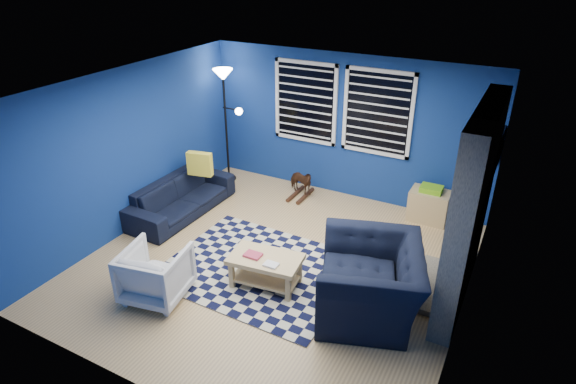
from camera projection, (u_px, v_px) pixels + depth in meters
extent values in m
plane|color=tan|center=(275.00, 264.00, 6.80)|extent=(5.00, 5.00, 0.00)
plane|color=white|center=(273.00, 89.00, 5.66)|extent=(5.00, 5.00, 0.00)
plane|color=navy|center=(345.00, 128.00, 8.20)|extent=(5.00, 0.00, 5.00)
plane|color=navy|center=(130.00, 151.00, 7.27)|extent=(0.00, 5.00, 5.00)
plane|color=navy|center=(476.00, 232.00, 5.19)|extent=(0.00, 5.00, 5.00)
cube|color=gray|center=(471.00, 209.00, 5.64)|extent=(0.26, 2.00, 2.50)
cube|color=black|center=(447.00, 269.00, 6.11)|extent=(0.04, 0.70, 0.60)
cube|color=gray|center=(433.00, 285.00, 6.30)|extent=(0.50, 1.20, 0.08)
cube|color=black|center=(306.00, 102.00, 8.34)|extent=(1.05, 0.02, 1.30)
cube|color=white|center=(306.00, 62.00, 8.02)|extent=(1.17, 0.05, 0.06)
cube|color=white|center=(305.00, 139.00, 8.64)|extent=(1.17, 0.05, 0.06)
cube|color=black|center=(378.00, 113.00, 7.80)|extent=(1.05, 0.02, 1.30)
cube|color=white|center=(381.00, 71.00, 7.48)|extent=(1.17, 0.05, 0.06)
cube|color=white|center=(374.00, 152.00, 8.10)|extent=(1.17, 0.05, 0.06)
cube|color=black|center=(496.00, 155.00, 6.72)|extent=(0.06, 1.00, 0.58)
cube|color=black|center=(494.00, 155.00, 6.74)|extent=(0.01, 0.92, 0.50)
cube|color=black|center=(259.00, 269.00, 6.68)|extent=(2.54, 2.05, 0.02)
imported|color=black|center=(181.00, 197.00, 7.99)|extent=(2.01, 0.82, 0.58)
imported|color=black|center=(370.00, 281.00, 5.73)|extent=(1.67, 1.56, 0.88)
imported|color=gray|center=(156.00, 273.00, 6.02)|extent=(0.88, 0.89, 0.70)
imported|color=#4A2E18|center=(300.00, 181.00, 8.50)|extent=(0.36, 0.58, 0.46)
cube|color=#D8BA79|center=(265.00, 259.00, 6.18)|extent=(0.99, 0.65, 0.06)
cube|color=#D8BA79|center=(266.00, 277.00, 6.32)|extent=(0.90, 0.55, 0.03)
cube|color=#AB3148|center=(253.00, 255.00, 6.19)|extent=(0.24, 0.19, 0.03)
cube|color=silver|center=(271.00, 265.00, 6.00)|extent=(0.19, 0.15, 0.03)
cube|color=#D8BA79|center=(232.00, 273.00, 6.28)|extent=(0.07, 0.07, 0.37)
cube|color=#D8BA79|center=(285.00, 291.00, 5.96)|extent=(0.07, 0.07, 0.37)
cube|color=#D8BA79|center=(249.00, 257.00, 6.61)|extent=(0.07, 0.07, 0.37)
cube|color=#D8BA79|center=(300.00, 273.00, 6.28)|extent=(0.07, 0.07, 0.37)
cube|color=#D8BA79|center=(429.00, 206.00, 7.79)|extent=(0.62, 0.41, 0.52)
cube|color=black|center=(429.00, 206.00, 7.79)|extent=(0.54, 0.37, 0.41)
cube|color=#74C417|center=(431.00, 189.00, 7.65)|extent=(0.34, 0.26, 0.09)
cylinder|color=black|center=(229.00, 178.00, 9.29)|extent=(0.27, 0.27, 0.03)
cylinder|color=black|center=(226.00, 130.00, 8.84)|extent=(0.04, 0.04, 1.97)
cone|color=white|center=(223.00, 75.00, 8.38)|extent=(0.35, 0.35, 0.20)
sphere|color=white|center=(239.00, 111.00, 8.47)|extent=(0.13, 0.13, 0.13)
cube|color=yellow|center=(200.00, 164.00, 8.00)|extent=(0.44, 0.21, 0.40)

